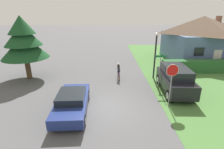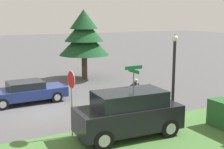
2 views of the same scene
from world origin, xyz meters
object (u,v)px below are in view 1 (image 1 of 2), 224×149
parked_suv_right (175,80)px  street_name_sign (160,64)px  conifer_tall_near (23,40)px  sedan_left_lane (72,102)px  cyclist (119,72)px  stop_sign (172,77)px  street_lamp (155,51)px  cottage_house (201,38)px

parked_suv_right → street_name_sign: 1.62m
street_name_sign → conifer_tall_near: bearing=168.6°
sedan_left_lane → street_name_sign: 7.38m
street_name_sign → parked_suv_right: bearing=-40.0°
cyclist → street_name_sign: (3.17, -1.86, 1.25)m
parked_suv_right → stop_sign: size_ratio=1.60×
sedan_left_lane → street_lamp: 8.85m
cyclist → street_name_sign: size_ratio=0.63×
sedan_left_lane → street_lamp: bearing=-50.6°
parked_suv_right → street_name_sign: (-1.00, 0.84, 0.96)m
cottage_house → street_lamp: (-7.36, -6.43, -0.25)m
cottage_house → sedan_left_lane: (-13.84, -12.16, -2.11)m
cyclist → stop_sign: size_ratio=0.63×
sedan_left_lane → street_name_sign: size_ratio=1.62×
street_lamp → conifer_tall_near: size_ratio=0.76×
stop_sign → street_name_sign: size_ratio=1.00×
cottage_house → sedan_left_lane: 18.54m
street_lamp → stop_sign: bearing=-92.9°
cyclist → street_lamp: size_ratio=0.43×
stop_sign → cyclist: bearing=-60.0°
sedan_left_lane → parked_suv_right: 7.83m
cottage_house → cyclist: cottage_house is taller
parked_suv_right → stop_sign: stop_sign is taller
street_name_sign → conifer_tall_near: conifer_tall_near is taller
street_lamp → conifer_tall_near: conifer_tall_near is taller
sedan_left_lane → parked_suv_right: size_ratio=1.01×
cyclist → stop_sign: bearing=-150.6°
stop_sign → street_name_sign: (0.13, 2.97, -0.08)m
parked_suv_right → conifer_tall_near: conifer_tall_near is taller
sedan_left_lane → cyclist: size_ratio=2.57×
cottage_house → parked_suv_right: cottage_house is taller
cottage_house → stop_sign: size_ratio=3.05×
sedan_left_lane → stop_sign: 6.40m
street_lamp → cyclist: bearing=-174.1°
stop_sign → street_lamp: 5.19m
cottage_house → street_name_sign: (-7.50, -8.63, -0.81)m
parked_suv_right → conifer_tall_near: (-12.48, 3.16, 2.51)m
parked_suv_right → street_lamp: 3.51m
street_name_sign → conifer_tall_near: 11.81m
stop_sign → street_lamp: bearing=-95.1°
stop_sign → cottage_house: bearing=-125.5°
parked_suv_right → conifer_tall_near: 13.12m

